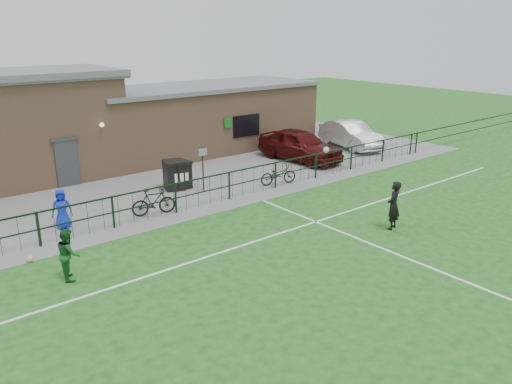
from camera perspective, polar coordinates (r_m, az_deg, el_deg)
ground at (r=14.59m, az=12.56°, el=-9.64°), size 90.00×90.00×0.00m
paving_strip at (r=24.65m, az=-12.46°, el=1.92°), size 34.00×13.00×0.02m
pitch_line_touch at (r=19.91m, az=-5.05°, el=-1.60°), size 28.00×0.10×0.01m
pitch_line_mid at (r=17.08m, az=2.11°, el=-4.95°), size 28.00×0.10×0.01m
pitch_line_perp at (r=16.07m, az=17.11°, el=-7.34°), size 0.10×16.00×0.01m
perimeter_fence at (r=19.88m, az=-5.42°, el=0.17°), size 28.00×0.10×1.20m
wheelie_bin_left at (r=22.04m, az=-9.37°, el=1.83°), size 1.00×1.07×1.19m
wheelie_bin_right at (r=22.15m, az=-8.72°, el=1.88°), size 0.82×0.91×1.14m
sign_post at (r=21.39m, az=-6.08°, el=2.61°), size 0.07×0.07×2.00m
car_maroon at (r=26.71m, az=5.03°, el=5.39°), size 2.36×5.06×1.67m
car_silver at (r=30.17m, az=10.76°, el=6.47°), size 2.69×4.93×1.54m
bicycle_d at (r=19.10m, az=-11.63°, el=-1.14°), size 1.73×0.86×1.00m
bicycle_e at (r=22.49m, az=2.55°, el=2.01°), size 1.82×1.03×0.90m
spectator_child at (r=18.65m, az=-21.31°, el=-1.82°), size 0.81×0.66×1.42m
goalkeeper_kick at (r=17.97m, az=15.27°, el=-1.34°), size 1.30×2.93×2.62m
outfield_player at (r=14.91m, az=-20.63°, el=-6.62°), size 0.70×0.82×1.49m
ball_ground at (r=16.61m, az=-24.47°, el=-6.99°), size 0.21×0.21×0.21m
clubhouse at (r=26.51m, az=-17.45°, el=7.55°), size 24.25×5.40×4.96m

